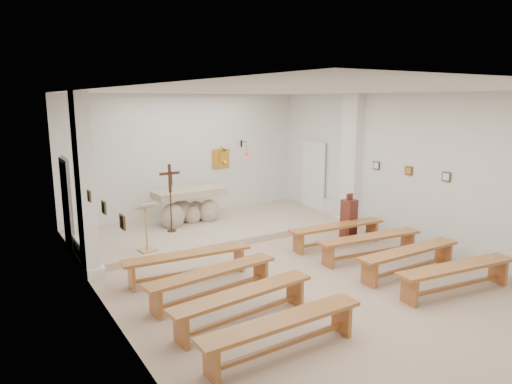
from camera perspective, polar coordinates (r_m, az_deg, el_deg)
ground at (r=9.13m, az=4.55°, el=-10.03°), size 7.00×10.00×0.00m
wall_left at (r=7.16m, az=-18.28°, el=-1.94°), size 0.02×10.00×3.50m
wall_right at (r=11.06m, az=19.41°, el=2.56°), size 0.02×10.00×3.50m
wall_back at (r=12.94m, az=-8.61°, el=4.30°), size 7.00×0.02×3.50m
ceiling at (r=8.50m, az=4.93°, el=12.45°), size 7.00×10.00×0.02m
sanctuary_platform at (r=11.94m, az=-5.50°, el=-4.44°), size 6.98×3.00×0.15m
pilaster_left at (r=9.11m, az=-20.60°, el=0.68°), size 0.26×0.55×3.50m
pilaster_right at (r=12.31m, az=11.80°, el=3.82°), size 0.26×0.55×3.50m
gold_wall_relief at (r=13.37m, az=-4.41°, el=4.19°), size 0.55×0.04×0.55m
sanctuary_lamp at (r=13.47m, az=-1.27°, el=4.96°), size 0.11×0.36×0.44m
station_frame_left_front at (r=6.42m, az=-16.35°, el=-3.62°), size 0.03×0.20×0.20m
station_frame_left_mid at (r=7.37m, az=-18.49°, el=-1.84°), size 0.03×0.20×0.20m
station_frame_left_rear at (r=8.32m, az=-20.14°, el=-0.46°), size 0.03×0.20×0.20m
station_frame_right_front at (r=10.58m, az=22.70°, el=1.78°), size 0.03×0.20×0.20m
station_frame_right_mid at (r=11.18m, az=18.54°, el=2.55°), size 0.03×0.20×0.20m
station_frame_right_rear at (r=11.83m, az=14.82°, el=3.23°), size 0.03×0.20×0.20m
radiator_left at (r=10.12m, az=-21.16°, el=-6.98°), size 0.10×0.85×0.52m
radiator_right at (r=13.13m, az=9.62°, el=-2.21°), size 0.10×0.85×0.52m
altar at (r=12.13m, az=-8.40°, el=-2.07°), size 1.92×0.89×0.97m
lectern at (r=9.99m, az=-13.53°, el=-4.29°), size 0.43×0.38×1.08m
crucifix_stand at (r=11.25m, az=-10.65°, el=-0.12°), size 0.51×0.22×1.67m
potted_plant at (r=12.22m, az=-9.21°, el=-2.71°), size 0.49×0.46×0.45m
donation_pedestal at (r=11.29m, az=11.52°, el=-3.34°), size 0.34×0.34×1.13m
bench_left_front at (r=8.76m, az=-8.50°, el=-8.34°), size 2.47×0.58×0.52m
bench_right_front at (r=10.71m, az=10.10°, el=-4.71°), size 2.47×0.56×0.52m
bench_left_second at (r=7.89m, az=-5.45°, el=-10.55°), size 2.48×0.67×0.52m
bench_right_second at (r=10.01m, az=14.05°, el=-6.04°), size 2.48×0.67×0.52m
bench_left_third at (r=7.06m, az=-1.61°, el=-13.26°), size 2.47×0.63×0.52m
bench_right_third at (r=9.36m, az=18.60°, el=-7.52°), size 2.45×0.40×0.52m
bench_left_fourth at (r=6.28m, az=3.35°, el=-16.58°), size 2.45×0.42×0.52m
bench_right_fourth at (r=8.79m, az=23.81°, el=-9.16°), size 2.48×0.71×0.52m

